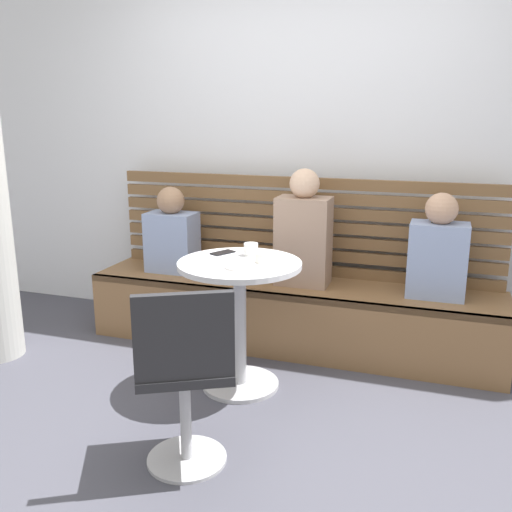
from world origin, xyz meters
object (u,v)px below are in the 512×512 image
(white_chair, at_px, (184,372))
(person_adult, at_px, (304,233))
(person_child_left, at_px, (172,235))
(cup_ceramic_white, at_px, (251,249))
(person_child_middle, at_px, (438,252))
(cup_espresso_small, at_px, (260,258))
(phone_on_table, at_px, (223,253))
(plate_small, at_px, (241,267))
(cafe_table, at_px, (240,300))
(booth_bench, at_px, (290,314))

(white_chair, height_order, person_adult, person_adult)
(person_child_left, height_order, cup_ceramic_white, person_child_left)
(person_adult, xyz_separation_m, person_child_middle, (0.83, 0.01, -0.06))
(white_chair, distance_m, cup_espresso_small, 0.88)
(white_chair, height_order, phone_on_table, white_chair)
(plate_small, bearing_deg, person_child_left, 135.69)
(cup_ceramic_white, bearing_deg, person_child_left, 145.86)
(cup_ceramic_white, bearing_deg, person_child_middle, 27.19)
(plate_small, bearing_deg, phone_on_table, 129.08)
(plate_small, height_order, phone_on_table, plate_small)
(cup_ceramic_white, bearing_deg, cup_espresso_small, -53.49)
(cafe_table, height_order, cup_ceramic_white, cup_ceramic_white)
(person_child_left, distance_m, phone_on_table, 0.80)
(booth_bench, height_order, cup_espresso_small, cup_espresso_small)
(cup_espresso_small, bearing_deg, person_adult, 83.28)
(cup_ceramic_white, relative_size, cup_espresso_small, 1.43)
(cup_espresso_small, height_order, phone_on_table, cup_espresso_small)
(plate_small, xyz_separation_m, phone_on_table, (-0.21, 0.26, -0.00))
(plate_small, bearing_deg, person_adult, 79.92)
(cafe_table, distance_m, cup_espresso_small, 0.27)
(cafe_table, bearing_deg, cup_espresso_small, 8.30)
(white_chair, relative_size, cup_espresso_small, 15.18)
(cup_espresso_small, distance_m, phone_on_table, 0.30)
(white_chair, height_order, person_child_left, person_child_left)
(person_child_left, xyz_separation_m, cup_espresso_small, (0.87, -0.66, 0.07))
(cafe_table, xyz_separation_m, cup_ceramic_white, (0.01, 0.15, 0.26))
(booth_bench, height_order, white_chair, white_chair)
(booth_bench, distance_m, white_chair, 1.48)
(person_child_left, bearing_deg, cup_espresso_small, -37.13)
(white_chair, xyz_separation_m, person_child_left, (-0.80, 1.48, 0.24))
(cafe_table, bearing_deg, phone_on_table, 137.33)
(cafe_table, xyz_separation_m, cup_espresso_small, (0.11, 0.02, 0.25))
(white_chair, height_order, person_child_middle, person_child_middle)
(phone_on_table, bearing_deg, cup_espresso_small, -177.57)
(phone_on_table, bearing_deg, person_adult, -95.98)
(person_child_left, height_order, cup_espresso_small, person_child_left)
(booth_bench, bearing_deg, cup_ceramic_white, -101.63)
(person_child_left, distance_m, plate_small, 1.13)
(cup_ceramic_white, height_order, plate_small, cup_ceramic_white)
(white_chair, bearing_deg, cafe_table, 93.47)
(white_chair, height_order, plate_small, white_chair)
(person_child_left, distance_m, cup_espresso_small, 1.09)
(phone_on_table, bearing_deg, white_chair, 129.98)
(booth_bench, bearing_deg, person_child_middle, 1.38)
(white_chair, xyz_separation_m, plate_small, (0.00, 0.69, 0.28))
(cafe_table, height_order, phone_on_table, phone_on_table)
(cafe_table, bearing_deg, cup_ceramic_white, 85.59)
(person_child_left, distance_m, person_child_middle, 1.77)
(cup_espresso_small, relative_size, plate_small, 0.33)
(person_adult, relative_size, plate_small, 4.41)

